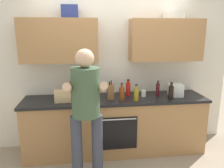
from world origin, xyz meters
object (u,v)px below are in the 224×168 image
object	(u,v)px
bottle_syrup	(72,88)
grocery_bag_produce	(176,90)
knife_block	(110,92)
cup_coffee	(144,93)
bottle_oil	(136,94)
cup_tea	(86,94)
bottle_soy	(171,92)
bottle_vinegar	(122,93)
grocery_bag_bread	(63,96)
person_standing	(86,107)
bottle_hotsauce	(128,89)
bottle_wine	(158,89)

from	to	relation	value
bottle_syrup	grocery_bag_produce	size ratio (longest dim) A/B	1.48
knife_block	cup_coffee	bearing A→B (deg)	5.21
bottle_oil	cup_coffee	world-z (taller)	bottle_oil
cup_coffee	grocery_bag_produce	size ratio (longest dim) A/B	0.47
cup_tea	grocery_bag_produce	world-z (taller)	grocery_bag_produce
bottle_syrup	bottle_soy	xyz separation A→B (m)	(1.50, -0.36, -0.02)
bottle_syrup	knife_block	world-z (taller)	bottle_syrup
bottle_vinegar	grocery_bag_bread	distance (m)	0.87
person_standing	bottle_vinegar	xyz separation A→B (m)	(0.54, 0.58, -0.01)
bottle_hotsauce	cup_tea	size ratio (longest dim) A/B	3.02
bottle_hotsauce	bottle_syrup	xyz separation A→B (m)	(-0.89, 0.09, 0.02)
bottle_vinegar	grocery_bag_produce	xyz separation A→B (m)	(0.89, 0.12, -0.01)
bottle_syrup	grocery_bag_bread	world-z (taller)	bottle_syrup
bottle_syrup	bottle_oil	bearing A→B (deg)	-21.43
bottle_wine	grocery_bag_bread	distance (m)	1.48
person_standing	cup_coffee	bearing A→B (deg)	38.31
bottle_soy	grocery_bag_produce	xyz separation A→B (m)	(0.14, 0.15, -0.01)
cup_coffee	grocery_bag_produce	bearing A→B (deg)	-2.74
bottle_oil	bottle_wine	distance (m)	0.45
bottle_oil	bottle_hotsauce	xyz separation A→B (m)	(-0.07, 0.29, 0.01)
person_standing	bottle_oil	xyz separation A→B (m)	(0.75, 0.53, -0.02)
person_standing	bottle_hotsauce	world-z (taller)	person_standing
bottle_syrup	grocery_bag_produce	world-z (taller)	bottle_syrup
bottle_soy	cup_coffee	bearing A→B (deg)	155.03
cup_coffee	cup_tea	size ratio (longest dim) A/B	1.17
bottle_syrup	grocery_bag_produce	bearing A→B (deg)	-7.13
bottle_wine	knife_block	size ratio (longest dim) A/B	0.87
person_standing	bottle_wine	world-z (taller)	person_standing
cup_tea	knife_block	distance (m)	0.40
bottle_hotsauce	cup_tea	xyz separation A→B (m)	(-0.67, -0.01, -0.07)
bottle_oil	bottle_soy	distance (m)	0.55
bottle_vinegar	grocery_bag_bread	xyz separation A→B (m)	(-0.87, 0.05, -0.02)
bottle_syrup	grocery_bag_bread	xyz separation A→B (m)	(-0.12, -0.28, -0.04)
person_standing	bottle_hotsauce	distance (m)	1.06
bottle_oil	person_standing	bearing A→B (deg)	-144.87
person_standing	cup_coffee	size ratio (longest dim) A/B	16.75
person_standing	cup_tea	xyz separation A→B (m)	(0.01, 0.80, -0.08)
bottle_hotsauce	grocery_bag_bread	world-z (taller)	bottle_hotsauce
bottle_wine	knife_block	bearing A→B (deg)	-175.34
cup_coffee	bottle_vinegar	bearing A→B (deg)	-158.71
bottle_vinegar	bottle_soy	xyz separation A→B (m)	(0.76, -0.03, 0.00)
person_standing	bottle_soy	size ratio (longest dim) A/B	6.54
bottle_syrup	bottle_hotsauce	bearing A→B (deg)	-5.77
bottle_syrup	grocery_bag_produce	xyz separation A→B (m)	(1.64, -0.21, -0.04)
bottle_hotsauce	cup_coffee	xyz separation A→B (m)	(0.23, -0.09, -0.06)
bottle_oil	cup_tea	xyz separation A→B (m)	(-0.74, 0.28, -0.06)
cup_coffee	grocery_bag_bread	size ratio (longest dim) A/B	0.44
bottle_wine	cup_tea	distance (m)	1.14
bottle_oil	bottle_hotsauce	bearing A→B (deg)	103.04
bottle_oil	bottle_wine	xyz separation A→B (m)	(0.40, 0.21, 0.01)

